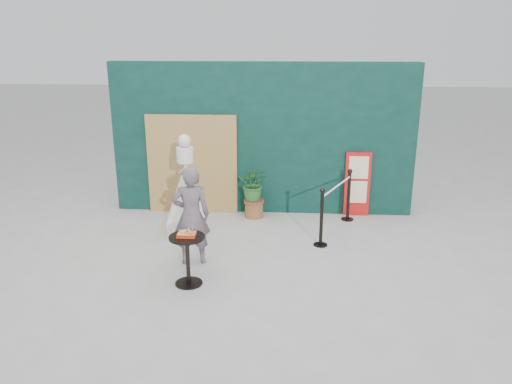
{
  "coord_description": "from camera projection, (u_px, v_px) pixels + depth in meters",
  "views": [
    {
      "loc": [
        0.53,
        -6.65,
        3.48
      ],
      "look_at": [
        0.0,
        1.2,
        1.0
      ],
      "focal_mm": 35.0,
      "sensor_mm": 36.0,
      "label": 1
    }
  ],
  "objects": [
    {
      "name": "ground",
      "position": [
        251.0,
        280.0,
        7.4
      ],
      "size": [
        60.0,
        60.0,
        0.0
      ],
      "primitive_type": "plane",
      "color": "#ADAAA5",
      "rests_on": "ground"
    },
    {
      "name": "back_wall",
      "position": [
        263.0,
        139.0,
        9.95
      ],
      "size": [
        6.0,
        0.3,
        3.0
      ],
      "primitive_type": "cube",
      "color": "black",
      "rests_on": "ground"
    },
    {
      "name": "bamboo_fence",
      "position": [
        192.0,
        165.0,
        9.99
      ],
      "size": [
        1.8,
        0.08,
        2.0
      ],
      "primitive_type": "cube",
      "color": "tan",
      "rests_on": "ground"
    },
    {
      "name": "woman",
      "position": [
        191.0,
        215.0,
        7.76
      ],
      "size": [
        0.64,
        0.49,
        1.59
      ],
      "primitive_type": "imported",
      "rotation": [
        0.0,
        0.0,
        3.34
      ],
      "color": "#695A64",
      "rests_on": "ground"
    },
    {
      "name": "menu_board",
      "position": [
        357.0,
        184.0,
        9.9
      ],
      "size": [
        0.5,
        0.07,
        1.3
      ],
      "color": "red",
      "rests_on": "ground"
    },
    {
      "name": "statue",
      "position": [
        187.0,
        195.0,
        8.89
      ],
      "size": [
        0.72,
        0.72,
        1.85
      ],
      "color": "white",
      "rests_on": "ground"
    },
    {
      "name": "cafe_table",
      "position": [
        188.0,
        253.0,
        7.15
      ],
      "size": [
        0.52,
        0.52,
        0.75
      ],
      "color": "black",
      "rests_on": "ground"
    },
    {
      "name": "food_basket",
      "position": [
        187.0,
        234.0,
        7.07
      ],
      "size": [
        0.26,
        0.19,
        0.11
      ],
      "color": "red",
      "rests_on": "cafe_table"
    },
    {
      "name": "planter",
      "position": [
        254.0,
        189.0,
        9.82
      ],
      "size": [
        0.6,
        0.52,
        1.02
      ],
      "color": "brown",
      "rests_on": "ground"
    },
    {
      "name": "stanchion_barrier",
      "position": [
        336.0,
        206.0,
        9.09
      ],
      "size": [
        0.84,
        1.54,
        1.03
      ],
      "color": "black",
      "rests_on": "ground"
    }
  ]
}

